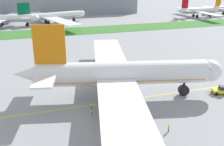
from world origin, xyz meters
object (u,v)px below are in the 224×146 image
object	(u,v)px
parked_airliner_far_right	(198,11)
parked_airliner_far_left	(3,19)
pushback_tug	(220,90)
ground_crew_wingwalker_starboard	(92,105)
airliner_foreground	(120,74)
ground_crew_marshaller_front	(92,111)
parked_airliner_far_centre	(50,16)
ground_crew_wingwalker_port	(169,128)

from	to	relation	value
parked_airliner_far_right	parked_airliner_far_left	bearing A→B (deg)	178.98
pushback_tug	ground_crew_wingwalker_starboard	distance (m)	34.64
airliner_foreground	ground_crew_marshaller_front	world-z (taller)	airliner_foreground
ground_crew_marshaller_front	parked_airliner_far_centre	world-z (taller)	parked_airliner_far_centre
parked_airliner_far_centre	ground_crew_marshaller_front	bearing A→B (deg)	-92.11
airliner_foreground	parked_airliner_far_centre	world-z (taller)	airliner_foreground
airliner_foreground	ground_crew_marshaller_front	size ratio (longest dim) A/B	46.61
pushback_tug	parked_airliner_far_right	bearing A→B (deg)	57.13
ground_crew_marshaller_front	pushback_tug	bearing A→B (deg)	1.11
ground_crew_wingwalker_port	parked_airliner_far_right	size ratio (longest dim) A/B	0.03
pushback_tug	parked_airliner_far_left	xyz separation A→B (m)	(-59.58, 129.19, 3.99)
ground_crew_wingwalker_port	ground_crew_marshaller_front	xyz separation A→B (m)	(-12.84, 11.51, 0.11)
ground_crew_wingwalker_starboard	ground_crew_marshaller_front	bearing A→B (deg)	-101.84
pushback_tug	ground_crew_marshaller_front	world-z (taller)	pushback_tug
airliner_foreground	parked_airliner_far_left	bearing A→B (deg)	105.32
pushback_tug	parked_airliner_far_left	distance (m)	142.32
ground_crew_marshaller_front	parked_airliner_far_centre	xyz separation A→B (m)	(4.89, 132.91, 3.86)
airliner_foreground	ground_crew_marshaller_front	distance (m)	12.76
airliner_foreground	pushback_tug	world-z (taller)	airliner_foreground
parked_airliner_far_left	airliner_foreground	bearing A→B (deg)	-74.68
airliner_foreground	ground_crew_wingwalker_starboard	size ratio (longest dim) A/B	50.20
ground_crew_marshaller_front	ground_crew_wingwalker_port	bearing A→B (deg)	-41.88
ground_crew_marshaller_front	parked_airliner_far_right	world-z (taller)	parked_airliner_far_right
ground_crew_marshaller_front	parked_airliner_far_left	size ratio (longest dim) A/B	0.03
ground_crew_wingwalker_starboard	pushback_tug	bearing A→B (deg)	-3.49
ground_crew_wingwalker_port	ground_crew_wingwalker_starboard	size ratio (longest dim) A/B	0.97
ground_crew_marshaller_front	parked_airliner_far_right	size ratio (longest dim) A/B	0.03
parked_airliner_far_right	pushback_tug	bearing A→B (deg)	-122.87
parked_airliner_far_centre	parked_airliner_far_right	distance (m)	112.27
ground_crew_marshaller_front	ground_crew_wingwalker_starboard	xyz separation A→B (m)	(0.58, 2.79, -0.08)
ground_crew_wingwalker_port	ground_crew_wingwalker_starboard	bearing A→B (deg)	130.60
parked_airliner_far_right	ground_crew_wingwalker_port	bearing A→B (deg)	-126.88
airliner_foreground	ground_crew_wingwalker_port	distance (m)	19.61
pushback_tug	ground_crew_marshaller_front	distance (m)	35.17
airliner_foreground	ground_crew_wingwalker_starboard	world-z (taller)	airliner_foreground
ground_crew_wingwalker_port	parked_airliner_far_right	xyz separation A→B (m)	(104.19, 138.85, 4.10)
pushback_tug	ground_crew_wingwalker_starboard	world-z (taller)	pushback_tug
parked_airliner_far_centre	ground_crew_wingwalker_port	bearing A→B (deg)	-86.85
ground_crew_wingwalker_port	ground_crew_marshaller_front	bearing A→B (deg)	138.12
ground_crew_wingwalker_starboard	parked_airliner_far_left	bearing A→B (deg)	101.13
parked_airliner_far_left	ground_crew_marshaller_front	bearing A→B (deg)	-79.35
pushback_tug	parked_airliner_far_centre	world-z (taller)	parked_airliner_far_centre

